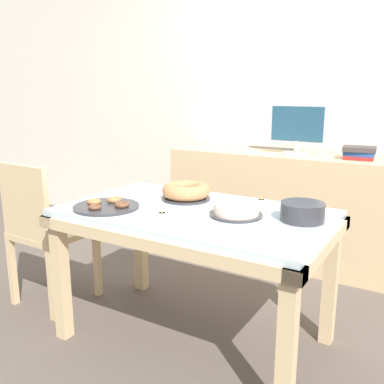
{
  "coord_description": "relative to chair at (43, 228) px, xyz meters",
  "views": [
    {
      "loc": [
        1.1,
        -1.86,
        1.36
      ],
      "look_at": [
        -0.09,
        0.12,
        0.81
      ],
      "focal_mm": 40.0,
      "sensor_mm": 36.0,
      "label": 1
    }
  ],
  "objects": [
    {
      "name": "ground_plane",
      "position": [
        1.03,
        0.14,
        -0.52
      ],
      "size": [
        12.0,
        12.0,
        0.0
      ],
      "primitive_type": "plane",
      "color": "#564C44"
    },
    {
      "name": "wall_back",
      "position": [
        1.03,
        1.8,
        0.78
      ],
      "size": [
        8.0,
        0.1,
        2.6
      ],
      "primitive_type": "cube",
      "color": "silver",
      "rests_on": "ground"
    },
    {
      "name": "dining_table",
      "position": [
        1.03,
        0.14,
        0.13
      ],
      "size": [
        1.41,
        0.84,
        0.75
      ],
      "color": "silver",
      "rests_on": "ground"
    },
    {
      "name": "chair",
      "position": [
        0.0,
        0.0,
        0.0
      ],
      "size": [
        0.43,
        0.43,
        0.94
      ],
      "color": "#D1B284",
      "rests_on": "ground"
    },
    {
      "name": "sideboard",
      "position": [
        1.03,
        1.5,
        -0.08
      ],
      "size": [
        1.83,
        0.44,
        0.88
      ],
      "color": "#D1B284",
      "rests_on": "ground"
    },
    {
      "name": "computer_monitor",
      "position": [
        1.13,
        1.5,
        0.55
      ],
      "size": [
        0.42,
        0.2,
        0.38
      ],
      "color": "silver",
      "rests_on": "sideboard"
    },
    {
      "name": "book_stack",
      "position": [
        1.59,
        1.5,
        0.41
      ],
      "size": [
        0.24,
        0.21,
        0.09
      ],
      "color": "maroon",
      "rests_on": "sideboard"
    },
    {
      "name": "cake_chocolate_round",
      "position": [
        1.26,
        0.15,
        0.26
      ],
      "size": [
        0.27,
        0.27,
        0.07
      ],
      "color": "#333338",
      "rests_on": "dining_table"
    },
    {
      "name": "cake_golden_bundt",
      "position": [
        0.87,
        0.31,
        0.28
      ],
      "size": [
        0.28,
        0.28,
        0.09
      ],
      "color": "#333338",
      "rests_on": "dining_table"
    },
    {
      "name": "pastry_platter",
      "position": [
        0.61,
        -0.07,
        0.24
      ],
      "size": [
        0.35,
        0.35,
        0.04
      ],
      "color": "#333338",
      "rests_on": "dining_table"
    },
    {
      "name": "plate_stack",
      "position": [
        1.57,
        0.24,
        0.28
      ],
      "size": [
        0.21,
        0.21,
        0.09
      ],
      "color": "#333338",
      "rests_on": "dining_table"
    },
    {
      "name": "tealight_near_front",
      "position": [
        1.21,
        0.36,
        0.24
      ],
      "size": [
        0.04,
        0.04,
        0.04
      ],
      "color": "silver",
      "rests_on": "dining_table"
    },
    {
      "name": "tealight_near_cakes",
      "position": [
        0.95,
        -0.04,
        0.24
      ],
      "size": [
        0.04,
        0.04,
        0.04
      ],
      "color": "silver",
      "rests_on": "dining_table"
    },
    {
      "name": "tealight_right_edge",
      "position": [
        1.27,
        0.47,
        0.24
      ],
      "size": [
        0.04,
        0.04,
        0.04
      ],
      "color": "silver",
      "rests_on": "dining_table"
    },
    {
      "name": "tealight_centre",
      "position": [
        1.59,
        0.41,
        0.24
      ],
      "size": [
        0.04,
        0.04,
        0.04
      ],
      "color": "silver",
      "rests_on": "dining_table"
    }
  ]
}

